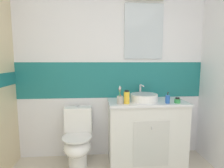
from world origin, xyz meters
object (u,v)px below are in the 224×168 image
(hair_gel_jar, at_px, (177,101))
(sink_basin, at_px, (144,97))
(toilet, at_px, (78,139))
(mouthwash_bottle, at_px, (127,97))
(toothbrush_cup, at_px, (120,99))
(soap_dispenser, at_px, (168,99))

(hair_gel_jar, bearing_deg, sink_basin, 158.83)
(toilet, height_order, hair_gel_jar, hair_gel_jar)
(toilet, distance_m, mouthwash_bottle, 0.85)
(sink_basin, relative_size, toothbrush_cup, 1.81)
(soap_dispenser, distance_m, mouthwash_bottle, 0.51)
(sink_basin, relative_size, soap_dispenser, 2.78)
(toothbrush_cup, distance_m, mouthwash_bottle, 0.09)
(hair_gel_jar, xyz_separation_m, mouthwash_bottle, (-0.63, 0.03, 0.05))
(toothbrush_cup, distance_m, hair_gel_jar, 0.71)
(hair_gel_jar, height_order, mouthwash_bottle, mouthwash_bottle)
(toilet, relative_size, toothbrush_cup, 3.49)
(mouthwash_bottle, bearing_deg, sink_basin, 26.48)
(sink_basin, relative_size, mouthwash_bottle, 2.39)
(toilet, xyz_separation_m, hair_gel_jar, (1.25, -0.16, 0.52))
(toilet, bearing_deg, toothbrush_cup, -14.03)
(hair_gel_jar, bearing_deg, mouthwash_bottle, 177.67)
(hair_gel_jar, distance_m, mouthwash_bottle, 0.63)
(soap_dispenser, xyz_separation_m, mouthwash_bottle, (-0.50, 0.03, 0.03))
(sink_basin, height_order, toothbrush_cup, toothbrush_cup)
(soap_dispenser, relative_size, mouthwash_bottle, 0.86)
(soap_dispenser, bearing_deg, hair_gel_jar, 1.26)
(toilet, distance_m, toothbrush_cup, 0.78)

